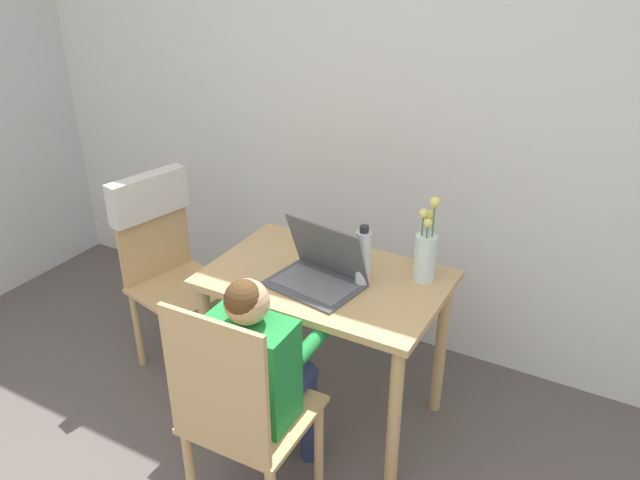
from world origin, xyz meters
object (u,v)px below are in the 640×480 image
Objects in this scene: person_seated at (260,366)px; flower_vase at (426,252)px; chair_spare at (163,243)px; chair_occupied at (241,417)px; water_bottle at (363,258)px; laptop at (319,270)px.

flower_vase reaches higher than person_seated.
chair_spare is at bearing -31.06° from person_seated.
flower_vase is (1.23, 0.15, 0.20)m from chair_spare.
water_bottle is (0.14, 0.64, 0.35)m from chair_occupied.
chair_spare is 2.67× the size of flower_vase.
chair_occupied is at bearing -112.69° from chair_spare.
person_seated is at bearing -106.75° from chair_spare.
water_bottle reaches higher than laptop.
person_seated is at bearing -79.89° from laptop.
chair_spare is 1.03m from person_seated.
laptop is at bearing -154.68° from water_bottle.
chair_spare is 3.79× the size of water_bottle.
flower_vase is at bearing -114.45° from chair_occupied.
chair_occupied is at bearing 90.00° from person_seated.
chair_spare is at bearing -175.61° from laptop.
person_seated is (0.89, -0.51, -0.03)m from chair_spare.
water_bottle reaches higher than chair_occupied.
laptop is at bearing -90.30° from chair_occupied.
chair_spare is (-0.89, 0.64, 0.16)m from chair_occupied.
person_seated is (-0.00, 0.13, 0.12)m from chair_occupied.
water_bottle is at bearing 34.61° from laptop.
laptop is at bearing -147.18° from flower_vase.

